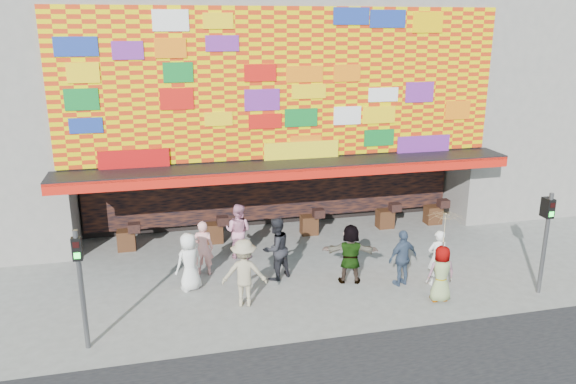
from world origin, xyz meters
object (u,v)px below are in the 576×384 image
at_px(ped_d, 244,273).
at_px(parasol, 445,228).
at_px(signal_left, 80,277).
at_px(ped_c, 276,249).
at_px(ped_b, 203,248).
at_px(ped_g, 441,274).
at_px(ped_a, 189,262).
at_px(ped_e, 403,258).
at_px(signal_right, 547,232).
at_px(ped_h, 437,258).
at_px(ped_i, 238,231).
at_px(ped_f, 350,254).

distance_m(ped_d, parasol, 5.58).
bearing_deg(signal_left, ped_d, 17.37).
bearing_deg(parasol, signal_left, -178.64).
relative_size(ped_c, parasol, 1.04).
distance_m(ped_b, ped_g, 7.07).
distance_m(ped_a, parasol, 7.25).
distance_m(signal_left, ped_e, 8.92).
distance_m(signal_left, parasol, 9.37).
distance_m(signal_right, ped_a, 10.16).
xyz_separation_m(ped_b, ped_e, (5.65, -2.09, -0.01)).
xyz_separation_m(ped_d, ped_g, (5.35, -1.03, -0.14)).
relative_size(ped_h, parasol, 0.91).
relative_size(ped_a, ped_b, 1.00).
distance_m(ped_d, ped_i, 3.33).
height_order(ped_a, ped_b, ped_a).
distance_m(signal_left, ped_c, 5.93).
height_order(signal_right, ped_b, signal_right).
bearing_deg(ped_b, ped_d, 123.27).
bearing_deg(ped_e, ped_b, -36.83).
distance_m(ped_f, ped_h, 2.56).
bearing_deg(ped_a, signal_left, 14.34).
height_order(ped_c, ped_d, ped_c).
distance_m(ped_a, ped_h, 7.27).
xyz_separation_m(ped_c, ped_i, (-0.86, 1.88, -0.05)).
bearing_deg(ped_i, ped_g, 170.13).
height_order(signal_left, ped_g, signal_left).
bearing_deg(signal_right, ped_g, 175.81).
xyz_separation_m(ped_a, ped_i, (1.73, 2.03, 0.05)).
relative_size(ped_b, ped_h, 1.03).
height_order(ped_c, ped_e, ped_c).
bearing_deg(ped_g, signal_left, 5.23).
distance_m(ped_f, ped_i, 3.96).
distance_m(signal_right, ped_d, 8.53).
xyz_separation_m(ped_b, parasol, (6.26, -3.28, 1.29)).
bearing_deg(ped_h, ped_i, -34.87).
relative_size(signal_left, ped_a, 1.72).
height_order(ped_f, ped_i, ped_i).
relative_size(signal_right, ped_d, 1.57).
bearing_deg(signal_left, ped_a, 44.15).
xyz_separation_m(ped_e, ped_g, (0.61, -1.19, -0.04)).
bearing_deg(ped_g, ped_d, -7.06).
xyz_separation_m(ped_f, ped_i, (-2.96, 2.64, 0.02)).
distance_m(ped_b, ped_f, 4.49).
distance_m(ped_c, parasol, 4.97).
bearing_deg(signal_left, ped_i, 46.41).
relative_size(signal_left, ped_h, 1.77).
height_order(ped_a, ped_g, ped_a).
bearing_deg(ped_e, signal_left, -7.37).
relative_size(signal_right, parasol, 1.61).
relative_size(ped_d, ped_h, 1.13).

